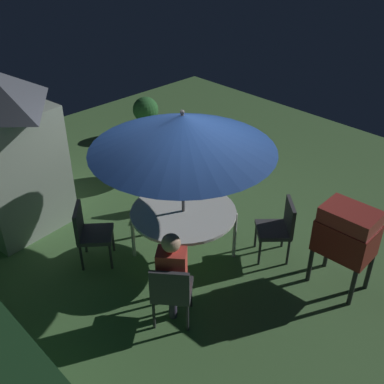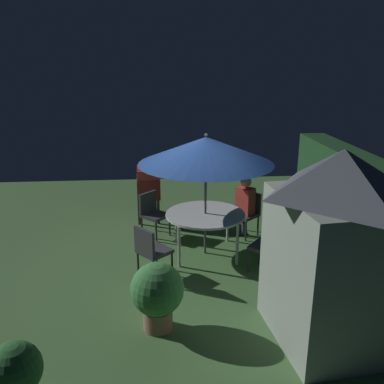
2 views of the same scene
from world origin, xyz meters
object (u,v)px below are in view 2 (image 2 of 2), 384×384
object	(u,v)px
bbq_grill	(148,183)
chair_toward_hedge	(151,249)
patio_table	(205,216)
person_in_red	(245,199)
garden_shed	(334,247)
chair_far_side	(152,211)
chair_near_shed	(247,211)
potted_plant_by_grill	(157,293)
potted_plant_by_shed	(15,375)
patio_umbrella	(206,150)
chair_toward_house	(270,244)

from	to	relation	value
bbq_grill	chair_toward_hedge	size ratio (longest dim) A/B	1.33
patio_table	person_in_red	distance (m)	1.17
garden_shed	chair_far_side	size ratio (longest dim) A/B	2.77
chair_near_shed	potted_plant_by_grill	world-z (taller)	potted_plant_by_grill
chair_near_shed	person_in_red	world-z (taller)	person_in_red
bbq_grill	chair_toward_hedge	world-z (taller)	bbq_grill
potted_plant_by_shed	potted_plant_by_grill	distance (m)	1.95
patio_umbrella	bbq_grill	world-z (taller)	patio_umbrella
garden_shed	potted_plant_by_shed	xyz separation A→B (m)	(1.02, -3.56, -0.75)
garden_shed	person_in_red	distance (m)	3.40
chair_toward_house	potted_plant_by_grill	distance (m)	2.34
chair_toward_hedge	potted_plant_by_grill	distance (m)	1.40
patio_table	chair_toward_hedge	distance (m)	1.32
chair_near_shed	potted_plant_by_shed	distance (m)	5.47
garden_shed	person_in_red	size ratio (longest dim) A/B	1.98
chair_toward_hedge	potted_plant_by_grill	size ratio (longest dim) A/B	0.95
patio_umbrella	person_in_red	size ratio (longest dim) A/B	1.89
chair_toward_hedge	chair_toward_house	bearing A→B (deg)	90.13
garden_shed	chair_near_shed	size ratio (longest dim) A/B	2.77
chair_toward_hedge	person_in_red	bearing A→B (deg)	130.32
patio_table	chair_near_shed	distance (m)	1.27
patio_table	person_in_red	bearing A→B (deg)	130.11
bbq_grill	potted_plant_by_shed	distance (m)	5.59
bbq_grill	chair_toward_house	world-z (taller)	bbq_grill
chair_far_side	chair_near_shed	bearing A→B (deg)	86.68
chair_toward_house	potted_plant_by_grill	xyz separation A→B (m)	(1.40, -1.88, 0.02)
garden_shed	patio_umbrella	distance (m)	2.97
chair_toward_house	person_in_red	size ratio (longest dim) A/B	0.71
chair_near_shed	potted_plant_by_grill	bearing A→B (deg)	-31.20
patio_umbrella	chair_near_shed	distance (m)	1.91
chair_toward_hedge	patio_table	bearing A→B (deg)	130.51
potted_plant_by_shed	chair_far_side	bearing A→B (deg)	164.02
chair_toward_hedge	chair_far_side	bearing A→B (deg)	179.54
garden_shed	chair_toward_house	bearing A→B (deg)	-170.55
bbq_grill	person_in_red	xyz separation A→B (m)	(1.10, 1.96, -0.06)
garden_shed	chair_near_shed	distance (m)	3.49
garden_shed	potted_plant_by_shed	world-z (taller)	garden_shed
chair_toward_hedge	potted_plant_by_grill	xyz separation A→B (m)	(1.39, 0.11, 0.02)
patio_umbrella	chair_toward_hedge	size ratio (longest dim) A/B	2.65
patio_table	chair_near_shed	bearing A→B (deg)	130.11
chair_toward_house	person_in_red	xyz separation A→B (m)	(-1.60, -0.10, 0.26)
patio_umbrella	chair_toward_house	distance (m)	1.94
garden_shed	chair_toward_hedge	xyz separation A→B (m)	(-1.74, -2.28, -0.75)
potted_plant_by_grill	chair_toward_house	bearing A→B (deg)	126.53
chair_toward_hedge	chair_toward_house	xyz separation A→B (m)	(-0.00, 1.99, 0.00)
chair_near_shed	potted_plant_by_shed	size ratio (longest dim) A/B	1.05
potted_plant_by_grill	chair_far_side	bearing A→B (deg)	-178.32
bbq_grill	potted_plant_by_shed	size ratio (longest dim) A/B	1.40
patio_table	bbq_grill	bearing A→B (deg)	-149.98
garden_shed	person_in_red	xyz separation A→B (m)	(-3.34, -0.39, -0.49)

